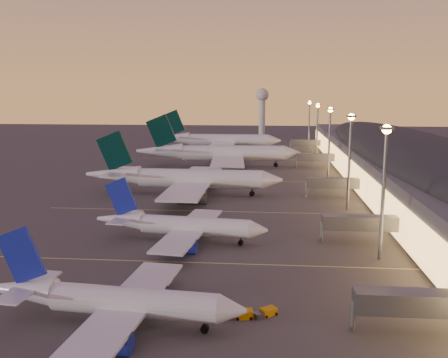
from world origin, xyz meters
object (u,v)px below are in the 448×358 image
Objects in this scene: airliner_wide_far at (217,140)px; baggage_tug_b at (266,312)px; airliner_narrow_south at (112,301)px; airliner_wide_mid at (219,153)px; airliner_wide_near at (183,178)px; airliner_narrow_north at (180,226)px; baggage_tug_a at (240,314)px; radar_tower at (262,104)px.

baggage_tug_b is at bearing -82.13° from airliner_wide_far.
airliner_narrow_south is 142.62m from airliner_wide_mid.
airliner_wide_near is at bearing -99.49° from airliner_wide_mid.
airliner_wide_mid is at bearing -83.50° from airliner_wide_far.
airliner_wide_mid is (5.54, 56.40, 0.60)m from airliner_wide_near.
baggage_tug_b is at bearing -54.59° from airliner_narrow_north.
baggage_tug_a reaches higher than baggage_tug_b.
baggage_tug_b is (20.35, -138.01, -5.18)m from airliner_wide_mid.
airliner_narrow_south is 0.57× the size of airliner_wide_far.
airliner_wide_mid is (0.91, 142.60, 2.16)m from airliner_narrow_south.
radar_tower is (14.14, 252.17, 18.36)m from airliner_narrow_north.
airliner_narrow_north is 103.98m from airliner_wide_mid.
airliner_wide_mid is 18.62× the size of baggage_tug_b.
baggage_tug_a is at bearing 158.22° from baggage_tug_b.
baggage_tug_b is at bearing -89.13° from radar_tower.
airliner_narrow_north is 10.28× the size of baggage_tug_b.
airliner_wide_near is 206.44m from radar_tower.
airliner_wide_near is at bearing 70.14° from baggage_tug_b.
airliner_narrow_south is at bearing 154.73° from baggage_tug_b.
airliner_narrow_south reaches higher than baggage_tug_b.
radar_tower is at bearing 53.41° from baggage_tug_b.
airliner_wide_far is 18.09× the size of baggage_tug_b.
airliner_narrow_south is 291.90m from radar_tower.
radar_tower is 7.82× the size of baggage_tug_a.
airliner_narrow_south is 86.34m from airliner_wide_near.
airliner_wide_near is at bearing 96.13° from baggage_tug_a.
airliner_wide_near is 110.75m from airliner_wide_far.
airliner_wide_far reaches higher than baggage_tug_b.
airliner_narrow_north is at bearing 91.24° from airliner_narrow_south.
baggage_tug_a is at bearing -73.72° from airliner_wide_near.
airliner_wide_mid is at bearing 94.98° from airliner_narrow_south.
airliner_wide_far is (-6.16, 54.34, -0.14)m from airliner_wide_mid.
airliner_wide_mid reaches higher than baggage_tug_a.
baggage_tug_a is (22.86, -193.38, -4.99)m from airliner_wide_far.
airliner_wide_far is 16.10× the size of baggage_tug_a.
airliner_narrow_north is 9.15× the size of baggage_tug_a.
airliner_narrow_south is 1.17× the size of radar_tower.
airliner_narrow_south is 9.16× the size of baggage_tug_a.
airliner_wide_mid is at bearing 97.96° from airliner_narrow_north.
radar_tower is (16.01, 148.23, 16.20)m from airliner_wide_mid.
airliner_narrow_south is 38.76m from airliner_narrow_north.
airliner_wide_mid reaches higher than airliner_wide_near.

